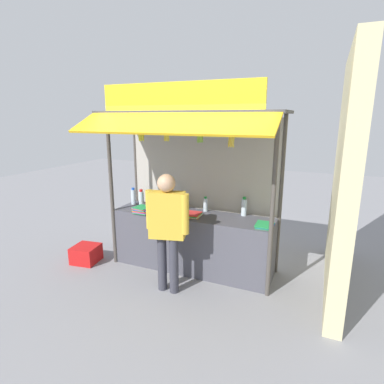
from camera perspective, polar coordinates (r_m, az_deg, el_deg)
The scene contains 20 objects.
ground_plane at distance 5.11m, azimuth 0.00°, elevation -13.70°, with size 20.00×20.00×0.00m, color gray.
stall_counter at distance 4.92m, azimuth 0.00°, elevation -9.06°, with size 2.49×0.63×0.90m, color #4C4C56.
stall_structure at distance 4.67m, azimuth 0.43°, elevation 5.27°, with size 2.69×1.45×2.78m.
water_bottle_right at distance 4.88m, azimuth 2.50°, elevation -2.29°, with size 0.07×0.07×0.24m.
water_bottle_mid_right at distance 5.36m, azimuth -10.72°, elevation -0.82°, with size 0.08×0.08×0.29m.
water_bottle_far_left at distance 5.04m, azimuth -2.80°, elevation -1.81°, with size 0.07×0.07×0.24m.
water_bottle_far_right at distance 4.73m, azimuth 9.55°, elevation -2.71°, with size 0.08×0.08×0.29m.
water_bottle_mid_left at distance 5.19m, azimuth -9.30°, elevation -1.19°, with size 0.08×0.08×0.29m.
water_bottle_rear_center at distance 5.01m, azimuth -1.30°, elevation -1.73°, with size 0.07×0.07×0.26m.
magazine_stack_center at distance 4.91m, azimuth -4.49°, elevation -3.15°, with size 0.20×0.26×0.07m.
magazine_stack_front_left at distance 4.91m, azimuth -9.08°, elevation -3.20°, with size 0.27×0.27×0.09m.
magazine_stack_front_right at distance 4.66m, azimuth 0.19°, elevation -4.20°, with size 0.24×0.28×0.05m.
magazine_stack_left at distance 4.35m, azimuth 13.21°, elevation -5.96°, with size 0.25×0.30×0.04m.
banana_bunch_leftmost at distance 3.92m, azimuth 7.25°, elevation 9.37°, with size 0.10×0.11×0.32m.
banana_bunch_rightmost at distance 4.46m, azimuth -9.32°, elevation 10.23°, with size 0.10×0.11×0.29m.
banana_bunch_inner_left at distance 4.05m, azimuth 1.48°, elevation 10.23°, with size 0.11×0.12×0.28m.
banana_bunch_inner_right at distance 4.25m, azimuth -4.68°, elevation 10.26°, with size 0.09×0.09×0.27m.
vendor_person at distance 4.12m, azimuth -4.59°, elevation -5.68°, with size 0.62×0.31×1.64m.
plastic_crate at distance 5.53m, azimuth -18.89°, elevation -10.70°, with size 0.40×0.40×0.28m, color red.
neighbour_wall at distance 4.54m, azimuth 26.18°, elevation 2.31°, with size 0.20×2.40×3.13m, color beige.
Camera 1 is at (1.81, -4.16, 2.36)m, focal length 29.01 mm.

